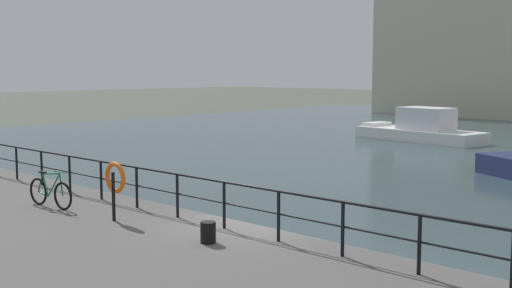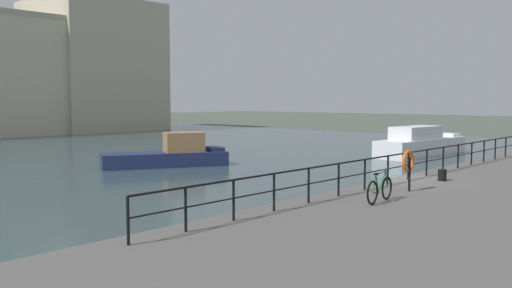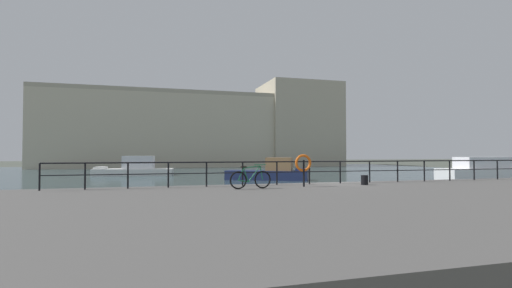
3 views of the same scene
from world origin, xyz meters
name	(u,v)px [view 1 (image 1 of 3)]	position (x,y,z in m)	size (l,w,h in m)	color
ground_plane	(250,266)	(0.00, 0.00, 0.00)	(240.00, 240.00, 0.00)	#4C5147
moored_small_launch	(421,129)	(-10.42, 27.01, 0.77)	(8.83, 3.98, 2.18)	white
quay_railing	(224,196)	(-0.08, -0.75, 1.76)	(25.79, 0.07, 1.08)	black
parked_bicycle	(50,193)	(-4.95, -2.26, 1.41)	(1.77, 0.23, 0.98)	black
mooring_bollard	(208,232)	(0.56, -1.83, 1.24)	(0.32, 0.32, 0.44)	black
life_ring_stand	(115,180)	(-2.51, -1.95, 2.00)	(0.75, 0.16, 1.40)	black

